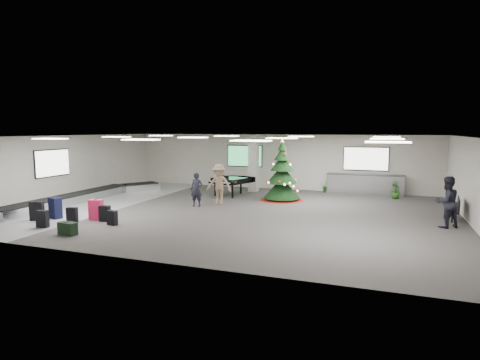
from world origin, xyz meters
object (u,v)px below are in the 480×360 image
(bench, at_px, (455,207))
(traveler_bench, at_px, (447,202))
(pink_suitcase, at_px, (96,210))
(christmas_tree, at_px, (282,179))
(potted_plant_left, at_px, (326,185))
(service_counter, at_px, (365,184))
(traveler_b, at_px, (219,184))
(baggage_carousel, at_px, (87,196))
(potted_plant_right, at_px, (396,191))
(traveler_a, at_px, (197,190))
(grand_piano, at_px, (232,180))

(bench, bearing_deg, traveler_bench, -101.98)
(pink_suitcase, xyz_separation_m, christmas_tree, (5.71, 6.74, 0.66))
(potted_plant_left, bearing_deg, pink_suitcase, -127.00)
(service_counter, distance_m, traveler_bench, 7.54)
(bench, relative_size, traveler_b, 0.75)
(traveler_b, relative_size, potted_plant_left, 2.38)
(service_counter, height_order, potted_plant_left, service_counter)
(bench, height_order, traveler_b, traveler_b)
(baggage_carousel, relative_size, traveler_b, 5.14)
(traveler_bench, distance_m, potted_plant_left, 8.46)
(christmas_tree, bearing_deg, traveler_b, -140.52)
(christmas_tree, bearing_deg, potted_plant_right, 23.41)
(traveler_b, height_order, potted_plant_left, traveler_b)
(pink_suitcase, relative_size, christmas_tree, 0.27)
(traveler_b, bearing_deg, pink_suitcase, -128.22)
(pink_suitcase, xyz_separation_m, potted_plant_right, (11.05, 9.05, -0.01))
(pink_suitcase, relative_size, traveler_bench, 0.44)
(service_counter, height_order, christmas_tree, christmas_tree)
(traveler_a, bearing_deg, christmas_tree, 35.41)
(service_counter, distance_m, pink_suitcase, 13.85)
(service_counter, height_order, pink_suitcase, service_counter)
(christmas_tree, height_order, traveler_a, christmas_tree)
(traveler_a, relative_size, traveler_bench, 0.83)
(grand_piano, bearing_deg, potted_plant_right, 32.58)
(service_counter, xyz_separation_m, traveler_bench, (3.09, -6.87, 0.38))
(grand_piano, bearing_deg, baggage_carousel, -128.07)
(bench, bearing_deg, christmas_tree, 171.28)
(baggage_carousel, relative_size, traveler_bench, 5.25)
(traveler_b, relative_size, traveler_bench, 1.02)
(bench, relative_size, traveler_bench, 0.77)
(grand_piano, xyz_separation_m, potted_plant_left, (4.61, 2.71, -0.41))
(service_counter, height_order, traveler_b, traveler_b)
(traveler_bench, bearing_deg, traveler_a, -35.45)
(pink_suitcase, bearing_deg, traveler_bench, 3.44)
(service_counter, bearing_deg, traveler_a, -138.40)
(baggage_carousel, xyz_separation_m, christmas_tree, (9.05, 3.39, 0.84))
(potted_plant_right, bearing_deg, baggage_carousel, -158.37)
(christmas_tree, relative_size, traveler_b, 1.63)
(christmas_tree, xyz_separation_m, traveler_b, (-2.51, -2.07, -0.11))
(traveler_a, xyz_separation_m, potted_plant_right, (8.59, 5.23, -0.38))
(traveler_b, height_order, potted_plant_right, traveler_b)
(traveler_bench, height_order, potted_plant_left, traveler_bench)
(christmas_tree, bearing_deg, baggage_carousel, -159.44)
(bench, distance_m, traveler_a, 10.68)
(grand_piano, bearing_deg, traveler_bench, -2.44)
(grand_piano, relative_size, potted_plant_right, 3.03)
(baggage_carousel, height_order, traveler_bench, traveler_bench)
(baggage_carousel, relative_size, pink_suitcase, 11.84)
(christmas_tree, distance_m, traveler_b, 3.25)
(service_counter, bearing_deg, baggage_carousel, -152.33)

